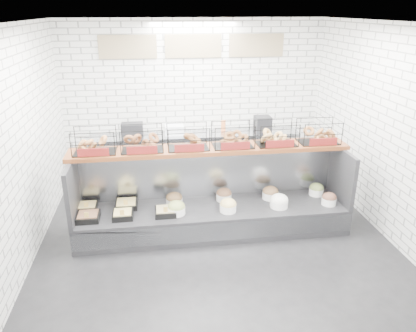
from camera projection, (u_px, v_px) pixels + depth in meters
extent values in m
plane|color=black|center=(216.00, 240.00, 5.91)|extent=(5.50, 5.50, 0.00)
cube|color=white|center=(194.00, 99.00, 7.90)|extent=(5.00, 0.02, 3.00)
cube|color=white|center=(18.00, 151.00, 5.04)|extent=(0.02, 5.50, 3.00)
cube|color=white|center=(392.00, 135.00, 5.69)|extent=(0.02, 5.50, 3.00)
cube|color=white|center=(217.00, 22.00, 4.82)|extent=(5.00, 5.50, 0.02)
cube|color=tan|center=(128.00, 47.00, 7.35)|extent=(1.05, 0.03, 0.42)
cube|color=tan|center=(193.00, 46.00, 7.51)|extent=(1.05, 0.03, 0.42)
cube|color=tan|center=(256.00, 45.00, 7.66)|extent=(1.05, 0.03, 0.42)
cube|color=black|center=(212.00, 218.00, 6.11)|extent=(4.00, 0.90, 0.40)
cube|color=#93969B|center=(217.00, 232.00, 5.70)|extent=(4.00, 0.03, 0.28)
cube|color=#93969B|center=(209.00, 171.00, 6.27)|extent=(4.00, 0.08, 0.80)
cube|color=black|center=(73.00, 190.00, 5.64)|extent=(0.06, 0.90, 0.80)
cube|color=black|center=(341.00, 175.00, 6.15)|extent=(0.06, 0.90, 0.80)
cube|color=black|center=(88.00, 217.00, 5.65)|extent=(0.31, 0.31, 0.08)
cube|color=brown|center=(88.00, 215.00, 5.63)|extent=(0.26, 0.26, 0.04)
cube|color=gold|center=(86.00, 215.00, 5.51)|extent=(0.06, 0.01, 0.08)
cube|color=black|center=(88.00, 207.00, 5.92)|extent=(0.28, 0.28, 0.08)
cube|color=tan|center=(87.00, 205.00, 5.91)|extent=(0.23, 0.23, 0.04)
cube|color=gold|center=(86.00, 205.00, 5.80)|extent=(0.06, 0.01, 0.08)
cube|color=black|center=(123.00, 215.00, 5.71)|extent=(0.28, 0.28, 0.08)
cube|color=#DAC56F|center=(123.00, 213.00, 5.69)|extent=(0.24, 0.24, 0.04)
cube|color=gold|center=(122.00, 213.00, 5.58)|extent=(0.06, 0.01, 0.08)
cube|color=black|center=(126.00, 205.00, 6.01)|extent=(0.32, 0.32, 0.08)
cube|color=#E8D477|center=(126.00, 202.00, 5.99)|extent=(0.27, 0.27, 0.04)
cube|color=gold|center=(126.00, 203.00, 5.87)|extent=(0.06, 0.01, 0.08)
cube|color=black|center=(165.00, 212.00, 5.79)|extent=(0.30, 0.30, 0.08)
cube|color=tan|center=(165.00, 210.00, 5.78)|extent=(0.25, 0.25, 0.04)
cube|color=gold|center=(165.00, 210.00, 5.66)|extent=(0.06, 0.01, 0.08)
cylinder|color=white|center=(177.00, 210.00, 5.80)|extent=(0.25, 0.25, 0.11)
ellipsoid|color=#8B994E|center=(176.00, 207.00, 5.78)|extent=(0.25, 0.25, 0.17)
cylinder|color=white|center=(174.00, 202.00, 6.07)|extent=(0.25, 0.25, 0.11)
ellipsoid|color=brown|center=(174.00, 198.00, 6.05)|extent=(0.25, 0.25, 0.17)
cylinder|color=white|center=(228.00, 208.00, 5.88)|extent=(0.24, 0.24, 0.11)
ellipsoid|color=#DCC170|center=(228.00, 204.00, 5.86)|extent=(0.24, 0.24, 0.17)
cylinder|color=white|center=(224.00, 197.00, 6.22)|extent=(0.24, 0.24, 0.11)
ellipsoid|color=brown|center=(224.00, 193.00, 6.20)|extent=(0.23, 0.23, 0.16)
cylinder|color=white|center=(279.00, 203.00, 6.01)|extent=(0.27, 0.27, 0.11)
ellipsoid|color=white|center=(279.00, 200.00, 5.98)|extent=(0.26, 0.26, 0.18)
cylinder|color=white|center=(270.00, 195.00, 6.28)|extent=(0.25, 0.25, 0.11)
ellipsoid|color=brown|center=(270.00, 192.00, 6.26)|extent=(0.25, 0.25, 0.17)
cylinder|color=white|center=(329.00, 201.00, 6.08)|extent=(0.22, 0.22, 0.11)
ellipsoid|color=brown|center=(329.00, 197.00, 6.06)|extent=(0.21, 0.21, 0.15)
cylinder|color=white|center=(316.00, 191.00, 6.40)|extent=(0.23, 0.23, 0.11)
ellipsoid|color=olive|center=(316.00, 188.00, 6.38)|extent=(0.22, 0.22, 0.15)
cube|color=#522611|center=(211.00, 149.00, 5.94)|extent=(4.10, 0.50, 0.06)
cube|color=black|center=(94.00, 141.00, 5.65)|extent=(0.60, 0.38, 0.34)
cube|color=maroon|center=(93.00, 152.00, 5.50)|extent=(0.42, 0.02, 0.11)
cube|color=black|center=(142.00, 139.00, 5.74)|extent=(0.60, 0.38, 0.34)
cube|color=maroon|center=(142.00, 150.00, 5.59)|extent=(0.42, 0.02, 0.11)
cube|color=black|center=(188.00, 137.00, 5.82)|extent=(0.60, 0.38, 0.34)
cube|color=maroon|center=(189.00, 148.00, 5.67)|extent=(0.42, 0.02, 0.11)
cube|color=black|center=(233.00, 135.00, 5.91)|extent=(0.60, 0.38, 0.34)
cube|color=maroon|center=(235.00, 146.00, 5.76)|extent=(0.42, 0.02, 0.11)
cube|color=black|center=(276.00, 133.00, 6.00)|extent=(0.60, 0.38, 0.34)
cube|color=maroon|center=(280.00, 144.00, 5.85)|extent=(0.42, 0.02, 0.11)
cube|color=black|center=(319.00, 131.00, 6.08)|extent=(0.60, 0.38, 0.34)
cube|color=maroon|center=(323.00, 142.00, 5.93)|extent=(0.42, 0.02, 0.11)
cube|color=#93969B|center=(196.00, 155.00, 7.99)|extent=(4.00, 0.60, 0.90)
cube|color=black|center=(132.00, 130.00, 7.63)|extent=(0.40, 0.30, 0.24)
cube|color=silver|center=(174.00, 130.00, 7.73)|extent=(0.35, 0.28, 0.18)
cylinder|color=orange|center=(223.00, 126.00, 7.90)|extent=(0.09, 0.09, 0.22)
cube|color=black|center=(263.00, 124.00, 7.90)|extent=(0.30, 0.30, 0.30)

